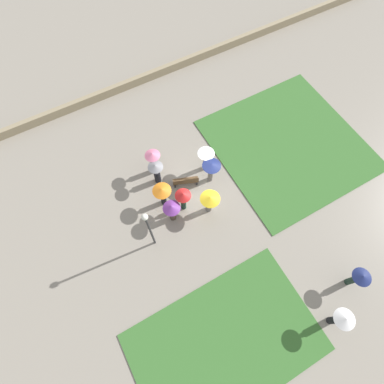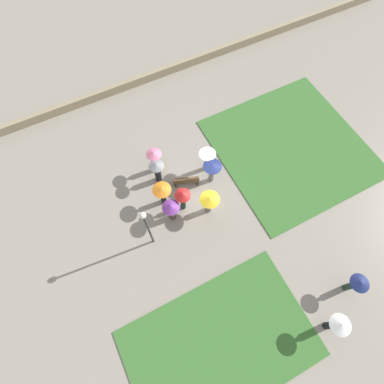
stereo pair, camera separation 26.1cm
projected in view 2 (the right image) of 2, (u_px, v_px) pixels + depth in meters
ground_plane at (200, 184)px, 18.84m from camera, size 90.00×90.00×0.00m
lawn_patch_near at (291, 147)px, 19.97m from camera, size 9.32×9.43×0.06m
lawn_patch_far at (220, 343)px, 14.97m from camera, size 9.24×5.83×0.06m
parapet_wall at (141, 80)px, 22.15m from camera, size 45.00×0.35×0.67m
park_bench at (186, 181)px, 18.39m from camera, size 1.62×0.95×0.90m
lamp_post at (147, 225)px, 14.73m from camera, size 0.32×0.32×4.31m
crowd_person_navy at (212, 169)px, 17.69m from camera, size 1.12×1.12×1.89m
crowd_person_purple at (171, 209)px, 16.74m from camera, size 1.00×1.00×1.79m
crowd_person_orange at (162, 192)px, 17.12m from camera, size 1.08×1.08×1.83m
crowd_person_grey at (157, 170)px, 17.89m from camera, size 0.91×0.91×1.93m
crowd_person_yellow at (209, 201)px, 16.90m from camera, size 1.16×1.16×1.78m
crowd_person_red at (183, 197)px, 16.90m from camera, size 0.93×0.93×1.94m
crowd_person_white at (207, 156)px, 18.00m from camera, size 1.03×1.03×1.96m
crowd_person_pink at (155, 158)px, 18.09m from camera, size 0.93×0.93×2.00m
lone_walker_far_path at (337, 325)px, 14.07m from camera, size 1.03×1.03×1.95m
lone_walker_mid_plaza at (356, 284)px, 15.01m from camera, size 0.97×0.97×1.77m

